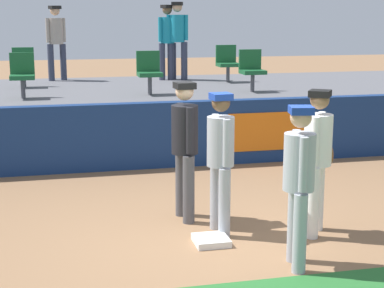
{
  "coord_description": "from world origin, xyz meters",
  "views": [
    {
      "loc": [
        -1.81,
        -6.85,
        2.68
      ],
      "look_at": [
        -0.01,
        0.86,
        1.0
      ],
      "focal_mm": 58.17,
      "sensor_mm": 36.0,
      "label": 1
    }
  ],
  "objects_px": {
    "player_fielder_home": "(318,152)",
    "player_runner_visitor": "(220,153)",
    "seat_back_left": "(23,65)",
    "spectator_capped": "(167,37)",
    "spectator_hooded": "(56,37)",
    "seat_back_right": "(227,61)",
    "seat_front_center": "(149,70)",
    "first_base": "(211,240)",
    "player_coach_visitor": "(299,176)",
    "spectator_casual": "(177,35)",
    "seat_front_left": "(22,73)",
    "seat_front_right": "(252,68)",
    "player_umpire": "(185,141)"
  },
  "relations": [
    {
      "from": "seat_back_left",
      "to": "spectator_capped",
      "type": "height_order",
      "value": "spectator_capped"
    },
    {
      "from": "seat_front_center",
      "to": "seat_back_left",
      "type": "relative_size",
      "value": 1.0
    },
    {
      "from": "seat_front_right",
      "to": "player_fielder_home",
      "type": "bearing_deg",
      "value": -99.67
    },
    {
      "from": "seat_back_left",
      "to": "spectator_capped",
      "type": "relative_size",
      "value": 0.48
    },
    {
      "from": "seat_front_center",
      "to": "seat_front_left",
      "type": "distance_m",
      "value": 2.38
    },
    {
      "from": "seat_back_right",
      "to": "player_coach_visitor",
      "type": "bearing_deg",
      "value": -100.92
    },
    {
      "from": "player_runner_visitor",
      "to": "seat_front_center",
      "type": "xyz_separation_m",
      "value": [
        -0.07,
        4.92,
        0.57
      ]
    },
    {
      "from": "player_runner_visitor",
      "to": "seat_back_right",
      "type": "bearing_deg",
      "value": 158.79
    },
    {
      "from": "first_base",
      "to": "seat_back_left",
      "type": "distance_m",
      "value": 7.58
    },
    {
      "from": "player_coach_visitor",
      "to": "spectator_casual",
      "type": "xyz_separation_m",
      "value": [
        0.51,
        8.62,
        1.15
      ]
    },
    {
      "from": "seat_back_left",
      "to": "spectator_capped",
      "type": "distance_m",
      "value": 3.44
    },
    {
      "from": "seat_back_left",
      "to": "seat_back_right",
      "type": "relative_size",
      "value": 1.0
    },
    {
      "from": "player_coach_visitor",
      "to": "spectator_capped",
      "type": "xyz_separation_m",
      "value": [
        0.29,
        8.74,
        1.11
      ]
    },
    {
      "from": "player_runner_visitor",
      "to": "spectator_casual",
      "type": "relative_size",
      "value": 0.96
    },
    {
      "from": "player_fielder_home",
      "to": "seat_back_left",
      "type": "xyz_separation_m",
      "value": [
        -3.63,
        7.01,
        0.55
      ]
    },
    {
      "from": "player_fielder_home",
      "to": "player_umpire",
      "type": "xyz_separation_m",
      "value": [
        -1.45,
        0.9,
        0.02
      ]
    },
    {
      "from": "player_runner_visitor",
      "to": "seat_back_right",
      "type": "height_order",
      "value": "seat_back_right"
    },
    {
      "from": "player_runner_visitor",
      "to": "seat_front_right",
      "type": "height_order",
      "value": "seat_front_right"
    },
    {
      "from": "player_runner_visitor",
      "to": "spectator_capped",
      "type": "bearing_deg",
      "value": 169.59
    },
    {
      "from": "player_coach_visitor",
      "to": "seat_back_left",
      "type": "xyz_separation_m",
      "value": [
        -3.0,
        7.92,
        0.57
      ]
    },
    {
      "from": "seat_back_left",
      "to": "spectator_hooded",
      "type": "distance_m",
      "value": 1.52
    },
    {
      "from": "first_base",
      "to": "player_umpire",
      "type": "relative_size",
      "value": 0.22
    },
    {
      "from": "spectator_casual",
      "to": "player_runner_visitor",
      "type": "bearing_deg",
      "value": 102.27
    },
    {
      "from": "spectator_hooded",
      "to": "spectator_casual",
      "type": "relative_size",
      "value": 0.95
    },
    {
      "from": "player_fielder_home",
      "to": "player_umpire",
      "type": "bearing_deg",
      "value": -86.88
    },
    {
      "from": "player_fielder_home",
      "to": "seat_front_left",
      "type": "xyz_separation_m",
      "value": [
        -3.59,
        5.21,
        0.55
      ]
    },
    {
      "from": "player_fielder_home",
      "to": "seat_front_right",
      "type": "height_order",
      "value": "seat_front_right"
    },
    {
      "from": "first_base",
      "to": "spectator_hooded",
      "type": "height_order",
      "value": "spectator_hooded"
    },
    {
      "from": "seat_front_center",
      "to": "seat_back_left",
      "type": "distance_m",
      "value": 3.02
    },
    {
      "from": "player_fielder_home",
      "to": "first_base",
      "type": "bearing_deg",
      "value": -52.84
    },
    {
      "from": "seat_back_right",
      "to": "spectator_casual",
      "type": "height_order",
      "value": "spectator_casual"
    },
    {
      "from": "seat_back_right",
      "to": "seat_front_left",
      "type": "xyz_separation_m",
      "value": [
        -4.49,
        -1.8,
        -0.0
      ]
    },
    {
      "from": "player_fielder_home",
      "to": "player_runner_visitor",
      "type": "bearing_deg",
      "value": -69.4
    },
    {
      "from": "seat_back_right",
      "to": "player_runner_visitor",
      "type": "bearing_deg",
      "value": -106.9
    },
    {
      "from": "player_fielder_home",
      "to": "player_umpire",
      "type": "distance_m",
      "value": 1.71
    },
    {
      "from": "player_coach_visitor",
      "to": "player_fielder_home",
      "type": "bearing_deg",
      "value": 156.89
    },
    {
      "from": "player_coach_visitor",
      "to": "seat_back_left",
      "type": "height_order",
      "value": "seat_back_left"
    },
    {
      "from": "player_runner_visitor",
      "to": "player_umpire",
      "type": "relative_size",
      "value": 0.96
    },
    {
      "from": "spectator_hooded",
      "to": "player_coach_visitor",
      "type": "bearing_deg",
      "value": 81.83
    },
    {
      "from": "seat_front_center",
      "to": "spectator_casual",
      "type": "distance_m",
      "value": 2.79
    },
    {
      "from": "first_base",
      "to": "player_coach_visitor",
      "type": "bearing_deg",
      "value": -50.25
    },
    {
      "from": "player_umpire",
      "to": "seat_front_right",
      "type": "bearing_deg",
      "value": 146.29
    },
    {
      "from": "first_base",
      "to": "player_fielder_home",
      "type": "xyz_separation_m",
      "value": [
        1.34,
        0.05,
        0.99
      ]
    },
    {
      "from": "player_fielder_home",
      "to": "seat_back_right",
      "type": "distance_m",
      "value": 7.09
    },
    {
      "from": "first_base",
      "to": "seat_back_right",
      "type": "relative_size",
      "value": 0.48
    },
    {
      "from": "seat_front_right",
      "to": "first_base",
      "type": "bearing_deg",
      "value": -112.96
    },
    {
      "from": "seat_front_right",
      "to": "seat_front_left",
      "type": "bearing_deg",
      "value": -180.0
    },
    {
      "from": "player_fielder_home",
      "to": "spectator_capped",
      "type": "bearing_deg",
      "value": -142.58
    },
    {
      "from": "player_runner_visitor",
      "to": "spectator_hooded",
      "type": "relative_size",
      "value": 1.01
    },
    {
      "from": "player_coach_visitor",
      "to": "first_base",
      "type": "bearing_deg",
      "value": -128.77
    }
  ]
}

